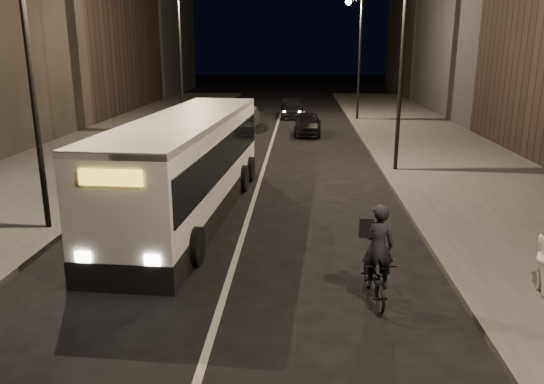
# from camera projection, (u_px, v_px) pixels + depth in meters

# --- Properties ---
(ground) EXTENTS (180.00, 180.00, 0.00)m
(ground) POSITION_uv_depth(u_px,v_px,m) (222.00, 301.00, 11.12)
(ground) COLOR black
(ground) RESTS_ON ground
(sidewalk_right) EXTENTS (7.00, 70.00, 0.16)m
(sidewalk_right) POSITION_uv_depth(u_px,v_px,m) (452.00, 162.00, 24.13)
(sidewalk_right) COLOR #3C3C39
(sidewalk_right) RESTS_ON ground
(sidewalk_left) EXTENTS (7.00, 70.00, 0.16)m
(sidewalk_left) POSITION_uv_depth(u_px,v_px,m) (86.00, 158.00, 25.01)
(sidewalk_left) COLOR #3C3C39
(sidewalk_left) RESTS_ON ground
(streetlight_right_mid) EXTENTS (1.20, 0.44, 8.12)m
(streetlight_right_mid) POSITION_uv_depth(u_px,v_px,m) (396.00, 41.00, 20.96)
(streetlight_right_mid) COLOR black
(streetlight_right_mid) RESTS_ON sidewalk_right
(streetlight_right_far) EXTENTS (1.20, 0.44, 8.12)m
(streetlight_right_far) POSITION_uv_depth(u_px,v_px,m) (356.00, 43.00, 36.36)
(streetlight_right_far) COLOR black
(streetlight_right_far) RESTS_ON sidewalk_right
(streetlight_left_near) EXTENTS (1.20, 0.44, 8.12)m
(streetlight_left_near) POSITION_uv_depth(u_px,v_px,m) (36.00, 38.00, 13.82)
(streetlight_left_near) COLOR black
(streetlight_left_near) RESTS_ON sidewalk_left
(streetlight_left_far) EXTENTS (1.20, 0.44, 8.12)m
(streetlight_left_far) POSITION_uv_depth(u_px,v_px,m) (184.00, 43.00, 31.14)
(streetlight_left_far) COLOR black
(streetlight_left_far) RESTS_ON sidewalk_left
(city_bus) EXTENTS (3.27, 11.66, 3.11)m
(city_bus) POSITION_uv_depth(u_px,v_px,m) (188.00, 161.00, 16.53)
(city_bus) COLOR white
(city_bus) RESTS_ON ground
(cyclist_on_bicycle) EXTENTS (0.81, 1.92, 2.16)m
(cyclist_on_bicycle) POSITION_uv_depth(u_px,v_px,m) (376.00, 269.00, 10.96)
(cyclist_on_bicycle) COLOR black
(cyclist_on_bicycle) RESTS_ON ground
(car_near) EXTENTS (1.70, 3.96, 1.33)m
(car_near) POSITION_uv_depth(u_px,v_px,m) (308.00, 124.00, 31.79)
(car_near) COLOR black
(car_near) RESTS_ON ground
(car_mid) EXTENTS (1.67, 4.43, 1.44)m
(car_mid) POSITION_uv_depth(u_px,v_px,m) (245.00, 117.00, 34.11)
(car_mid) COLOR #3A393C
(car_mid) RESTS_ON ground
(car_far) EXTENTS (1.99, 4.46, 1.27)m
(car_far) POSITION_uv_depth(u_px,v_px,m) (292.00, 109.00, 39.74)
(car_far) COLOR black
(car_far) RESTS_ON ground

